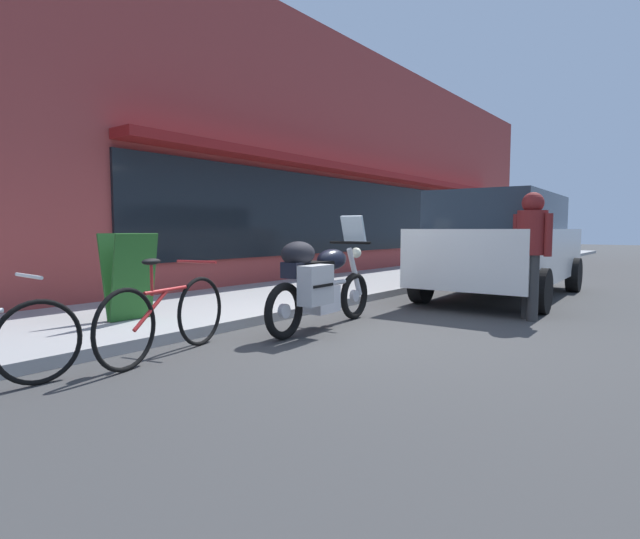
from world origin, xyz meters
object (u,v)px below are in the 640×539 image
Objects in this scene: parked_minivan at (504,244)px; sandwich_board_sign at (129,276)px; touring_motorcycle at (319,280)px; pedestrian_walking at (532,240)px; parked_bicycle at (166,317)px.

parked_minivan reaches higher than sandwich_board_sign.
touring_motorcycle is 1.27× the size of pedestrian_walking.
touring_motorcycle is at bearing -10.99° from parked_bicycle.
touring_motorcycle is at bearing 141.59° from pedestrian_walking.
parked_minivan is (4.30, -0.80, 0.36)m from touring_motorcycle.
parked_bicycle is at bearing 152.44° from pedestrian_walking.
sandwich_board_sign reaches higher than parked_bicycle.
pedestrian_walking is (2.27, -1.80, 0.47)m from touring_motorcycle.
parked_minivan is at bearing -10.69° from parked_bicycle.
touring_motorcycle is 1.93m from parked_bicycle.
parked_bicycle is 6.32m from parked_minivan.
parked_bicycle is 1.01× the size of pedestrian_walking.
pedestrian_walking is at bearing -27.56° from parked_bicycle.
pedestrian_walking is (-2.03, -1.00, 0.11)m from parked_minivan.
parked_minivan is at bearing 26.33° from pedestrian_walking.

